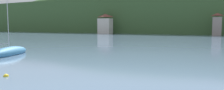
{
  "coord_description": "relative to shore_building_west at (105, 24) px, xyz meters",
  "views": [
    {
      "loc": [
        11.69,
        23.58,
        3.99
      ],
      "look_at": [
        0.0,
        47.51,
        1.55
      ],
      "focal_mm": 33.37,
      "sensor_mm": 36.0,
      "label": 1
    }
  ],
  "objects": [
    {
      "name": "shore_building_westcentral",
      "position": [
        51.07,
        -0.54,
        -0.43
      ],
      "size": [
        3.54,
        3.82,
        9.19
      ],
      "color": "gray",
      "rests_on": "ground_plane"
    },
    {
      "name": "sailboat_mid_5",
      "position": [
        24.78,
        -75.07,
        -4.54
      ],
      "size": [
        4.29,
        7.7,
        8.2
      ],
      "rotation": [
        0.0,
        0.0,
        1.87
      ],
      "color": "teal",
      "rests_on": "ground_plane"
    },
    {
      "name": "mooring_buoy_mid",
      "position": [
        35.32,
        -83.55,
        -4.9
      ],
      "size": [
        0.41,
        0.41,
        0.41
      ],
      "primitive_type": "sphere",
      "color": "yellow",
      "rests_on": "ground_plane"
    },
    {
      "name": "wooded_hillside",
      "position": [
        9.62,
        39.07,
        3.34
      ],
      "size": [
        352.0,
        57.53,
        50.8
      ],
      "color": "#38562D",
      "rests_on": "ground_plane"
    },
    {
      "name": "shore_building_west",
      "position": [
        0.0,
        0.0,
        0.0
      ],
      "size": [
        6.94,
        4.95,
        10.1
      ],
      "color": "beige",
      "rests_on": "ground_plane"
    }
  ]
}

